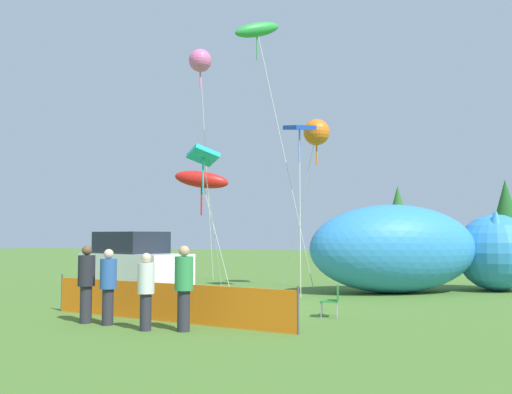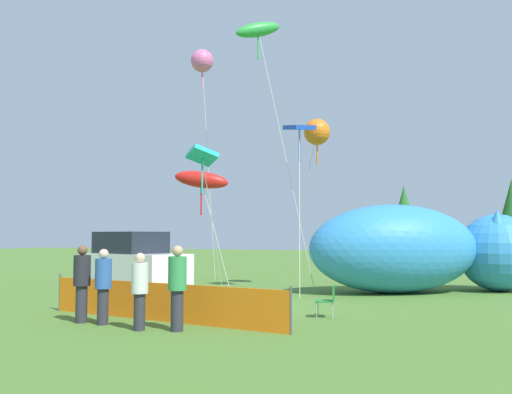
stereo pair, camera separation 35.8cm
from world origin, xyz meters
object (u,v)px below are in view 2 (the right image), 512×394
kite_pink_octopus (202,61)px  inflatable_cat (420,252)px  spectator_in_red_shirt (140,288)px  kite_teal_diamond (202,158)px  kite_blue_box (299,130)px  kite_green_fish (258,31)px  parked_car (133,265)px  kite_red_lizard (201,180)px  kite_orange_flower (317,132)px  spectator_in_green_shirt (103,283)px  spectator_in_black_shirt (82,280)px  spectator_in_white_shirt (177,284)px  folding_chair (329,298)px

kite_pink_octopus → inflatable_cat: bearing=-12.7°
spectator_in_red_shirt → kite_teal_diamond: size_ratio=0.33×
kite_blue_box → kite_green_fish: 5.81m
parked_car → kite_red_lizard: 3.92m
inflatable_cat → kite_orange_flower: (-3.81, -0.03, 4.64)m
parked_car → inflatable_cat: 10.25m
spectator_in_green_shirt → kite_teal_diamond: (-0.42, 6.14, 3.77)m
spectator_in_black_shirt → kite_teal_diamond: size_ratio=0.36×
kite_red_lizard → kite_blue_box: bearing=25.2°
spectator_in_green_shirt → kite_teal_diamond: kite_teal_diamond is taller
spectator_in_red_shirt → inflatable_cat: bearing=64.2°
parked_car → spectator_in_white_shirt: bearing=-29.8°
kite_orange_flower → kite_red_lizard: bearing=-140.2°
parked_car → inflatable_cat: (8.99, 4.89, 0.41)m
inflatable_cat → spectator_in_black_shirt: size_ratio=4.60×
parked_car → folding_chair: 7.71m
spectator_in_red_shirt → kite_blue_box: kite_blue_box is taller
spectator_in_red_shirt → kite_green_fish: bearing=97.0°
parked_car → spectator_in_red_shirt: bearing=-36.1°
spectator_in_white_shirt → parked_car: bearing=130.2°
parked_car → spectator_in_white_shirt: (4.68, -5.54, -0.05)m
spectator_in_red_shirt → spectator_in_white_shirt: (0.83, 0.19, 0.09)m
kite_teal_diamond → kite_pink_octopus: (-3.13, 6.34, 5.55)m
inflatable_cat → kite_blue_box: 6.27m
spectator_in_white_shirt → inflatable_cat: bearing=67.5°
spectator_in_black_shirt → spectator_in_white_shirt: 2.74m
spectator_in_green_shirt → kite_blue_box: 10.36m
parked_car → kite_teal_diamond: bearing=39.6°
spectator_in_red_shirt → kite_pink_octopus: (-4.78, 12.86, 9.35)m
parked_car → spectator_in_white_shirt: size_ratio=2.36×
inflatable_cat → spectator_in_red_shirt: bearing=-146.5°
spectator_in_green_shirt → kite_orange_flower: 11.73m
spectator_in_red_shirt → spectator_in_green_shirt: spectator_in_green_shirt is taller
inflatable_cat → kite_red_lizard: 8.38m
folding_chair → inflatable_cat: (1.68, 7.27, 0.99)m
parked_car → spectator_in_black_shirt: size_ratio=2.38×
spectator_in_red_shirt → kite_teal_diamond: kite_teal_diamond is taller
kite_teal_diamond → spectator_in_black_shirt: bearing=-92.3°
kite_blue_box → spectator_in_red_shirt: bearing=-96.5°
spectator_in_red_shirt → spectator_in_black_shirt: (-1.90, 0.46, 0.08)m
spectator_in_green_shirt → kite_pink_octopus: 15.97m
kite_red_lizard → kite_green_fish: (0.84, 3.69, 6.70)m
spectator_in_red_shirt → spectator_in_green_shirt: 1.29m
kite_orange_flower → kite_pink_octopus: bearing=159.7°
kite_orange_flower → kite_teal_diamond: 5.24m
kite_orange_flower → kite_green_fish: bearing=165.3°
spectator_in_red_shirt → spectator_in_green_shirt: bearing=162.8°
kite_red_lizard → kite_green_fish: size_ratio=0.40×
folding_chair → kite_blue_box: bearing=-76.4°
kite_pink_octopus → kite_red_lizard: size_ratio=2.36×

